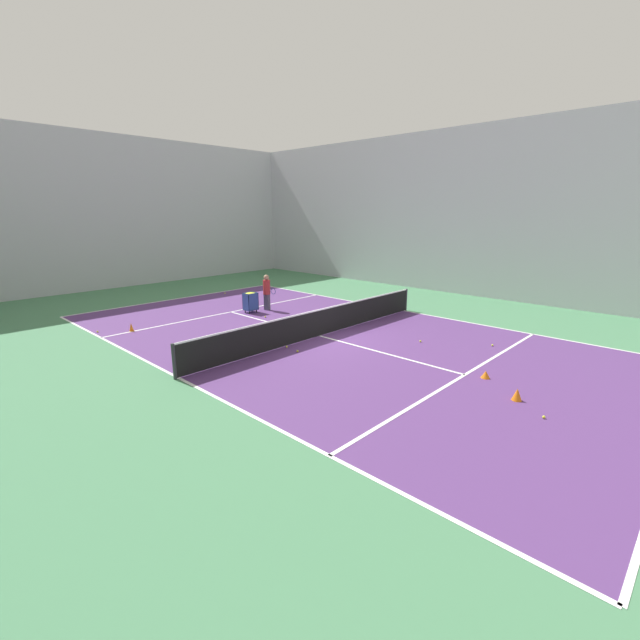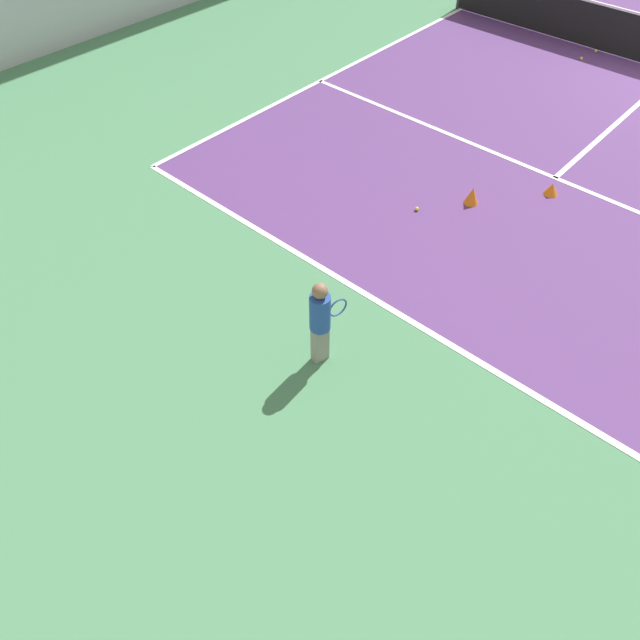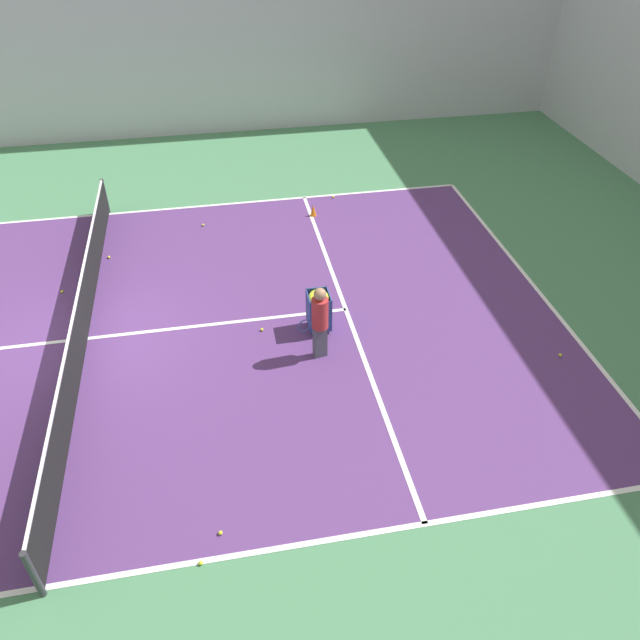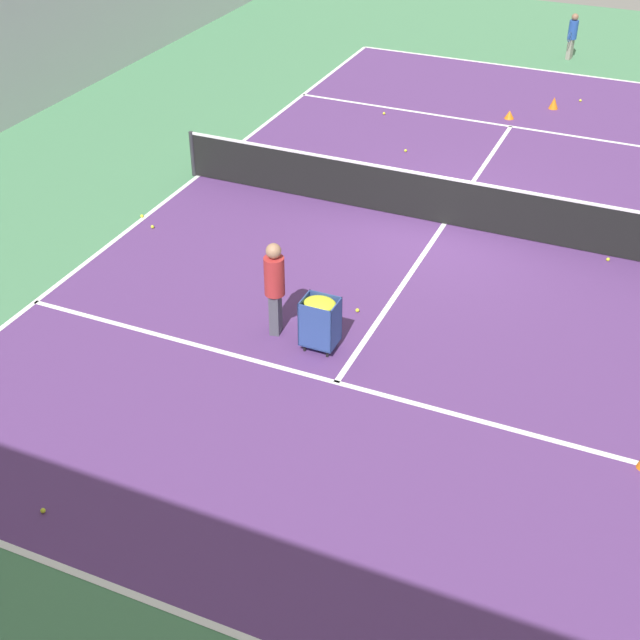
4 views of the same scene
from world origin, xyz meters
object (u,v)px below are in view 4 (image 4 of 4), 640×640
object	(u,v)px
player_near_baseline	(572,33)
coach_at_net	(275,283)
tennis_net	(446,200)
training_cone_0	(509,115)
ball_cart	(320,315)

from	to	relation	value
player_near_baseline	coach_at_net	world-z (taller)	coach_at_net
tennis_net	training_cone_0	size ratio (longest dim) A/B	46.87
coach_at_net	training_cone_0	xyz separation A→B (m)	(-1.29, -11.07, -0.85)
player_near_baseline	ball_cart	bearing A→B (deg)	10.24
tennis_net	coach_at_net	world-z (taller)	coach_at_net
ball_cart	player_near_baseline	bearing A→B (deg)	-93.15
coach_at_net	tennis_net	bearing A→B (deg)	-28.28
player_near_baseline	ball_cart	world-z (taller)	player_near_baseline
tennis_net	ball_cart	world-z (taller)	tennis_net
ball_cart	training_cone_0	distance (m)	11.23
player_near_baseline	tennis_net	bearing A→B (deg)	11.81
tennis_net	training_cone_0	distance (m)	6.25
player_near_baseline	training_cone_0	xyz separation A→B (m)	(0.50, 5.51, -0.66)
player_near_baseline	ball_cart	size ratio (longest dim) A/B	1.43
training_cone_0	coach_at_net	bearing A→B (deg)	83.36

